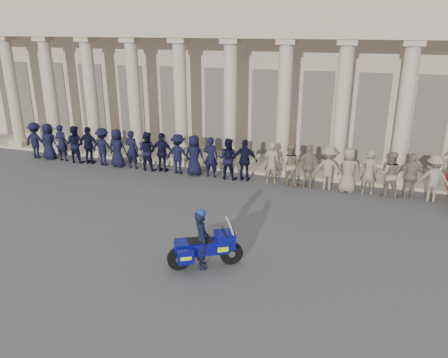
% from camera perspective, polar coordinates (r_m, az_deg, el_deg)
% --- Properties ---
extents(ground, '(90.00, 90.00, 0.00)m').
position_cam_1_polar(ground, '(14.69, -3.83, -8.39)').
color(ground, '#3E3E41').
rests_on(ground, ground).
extents(building, '(40.00, 12.50, 9.00)m').
position_cam_1_polar(building, '(27.30, 7.96, 14.41)').
color(building, tan).
rests_on(building, ground).
extents(officer_rank, '(20.94, 0.74, 1.95)m').
position_cam_1_polar(officer_rank, '(20.67, -2.45, 2.95)').
color(officer_rank, black).
rests_on(officer_rank, ground).
extents(motorcycle, '(2.05, 1.51, 1.47)m').
position_cam_1_polar(motorcycle, '(13.10, -2.37, -8.90)').
color(motorcycle, black).
rests_on(motorcycle, ground).
extents(rider, '(0.70, 0.78, 1.89)m').
position_cam_1_polar(rider, '(12.94, -2.94, -7.78)').
color(rider, black).
rests_on(rider, ground).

